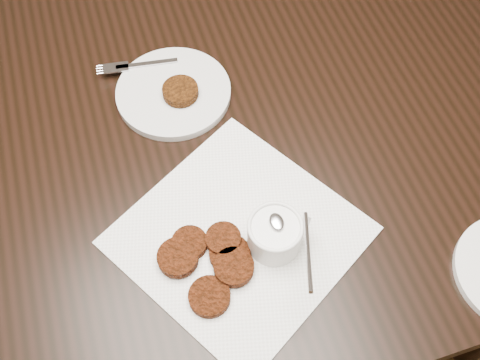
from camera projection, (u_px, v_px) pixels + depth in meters
name	position (u px, v px, depth m)	size (l,w,h in m)	color
floor	(222.00, 337.00, 1.59)	(4.00, 4.00, 0.00)	#52381C
table	(177.00, 237.00, 1.33)	(1.50, 0.96, 0.75)	black
napkin	(239.00, 235.00, 0.92)	(0.33, 0.33, 0.00)	white
sauce_ramekin	(276.00, 225.00, 0.86)	(0.11, 0.11, 0.12)	white
patty_cluster	(214.00, 257.00, 0.89)	(0.21, 0.21, 0.02)	maroon
plate_with_patty	(173.00, 90.00, 1.06)	(0.21, 0.21, 0.03)	silver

